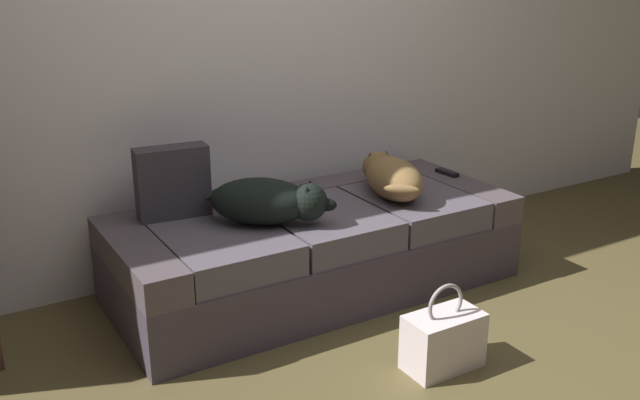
{
  "coord_description": "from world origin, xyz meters",
  "views": [
    {
      "loc": [
        -1.68,
        -1.72,
        1.62
      ],
      "look_at": [
        0.0,
        1.08,
        0.49
      ],
      "focal_mm": 39.93,
      "sensor_mm": 36.0,
      "label": 1
    }
  ],
  "objects_px": {
    "tv_remote": "(447,173)",
    "couch": "(315,248)",
    "handbag": "(443,340)",
    "dog_dark": "(269,201)",
    "throw_pillow": "(173,182)",
    "dog_tan": "(391,176)"
  },
  "relations": [
    {
      "from": "couch",
      "to": "handbag",
      "type": "xyz_separation_m",
      "value": [
        0.07,
        -0.91,
        -0.09
      ]
    },
    {
      "from": "tv_remote",
      "to": "throw_pillow",
      "type": "xyz_separation_m",
      "value": [
        -1.57,
        0.14,
        0.16
      ]
    },
    {
      "from": "dog_dark",
      "to": "dog_tan",
      "type": "height_order",
      "value": "dog_dark"
    },
    {
      "from": "couch",
      "to": "throw_pillow",
      "type": "relative_size",
      "value": 5.91
    },
    {
      "from": "couch",
      "to": "handbag",
      "type": "bearing_deg",
      "value": -85.44
    },
    {
      "from": "couch",
      "to": "dog_dark",
      "type": "distance_m",
      "value": 0.45
    },
    {
      "from": "dog_tan",
      "to": "throw_pillow",
      "type": "relative_size",
      "value": 1.76
    },
    {
      "from": "couch",
      "to": "handbag",
      "type": "height_order",
      "value": "couch"
    },
    {
      "from": "dog_tan",
      "to": "handbag",
      "type": "bearing_deg",
      "value": -112.22
    },
    {
      "from": "couch",
      "to": "tv_remote",
      "type": "distance_m",
      "value": 0.96
    },
    {
      "from": "throw_pillow",
      "to": "handbag",
      "type": "height_order",
      "value": "throw_pillow"
    },
    {
      "from": "dog_tan",
      "to": "tv_remote",
      "type": "height_order",
      "value": "dog_tan"
    },
    {
      "from": "handbag",
      "to": "dog_tan",
      "type": "bearing_deg",
      "value": 67.78
    },
    {
      "from": "handbag",
      "to": "dog_dark",
      "type": "bearing_deg",
      "value": 114.19
    },
    {
      "from": "dog_tan",
      "to": "throw_pillow",
      "type": "height_order",
      "value": "throw_pillow"
    },
    {
      "from": "tv_remote",
      "to": "couch",
      "type": "bearing_deg",
      "value": -178.94
    },
    {
      "from": "tv_remote",
      "to": "throw_pillow",
      "type": "bearing_deg",
      "value": 170.55
    },
    {
      "from": "couch",
      "to": "handbag",
      "type": "distance_m",
      "value": 0.92
    },
    {
      "from": "couch",
      "to": "dog_tan",
      "type": "relative_size",
      "value": 3.37
    },
    {
      "from": "couch",
      "to": "throw_pillow",
      "type": "distance_m",
      "value": 0.79
    },
    {
      "from": "dog_dark",
      "to": "throw_pillow",
      "type": "height_order",
      "value": "throw_pillow"
    },
    {
      "from": "tv_remote",
      "to": "throw_pillow",
      "type": "height_order",
      "value": "throw_pillow"
    }
  ]
}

